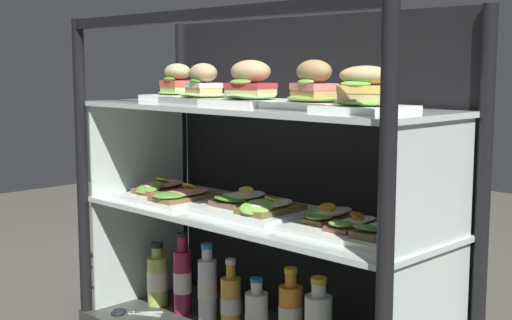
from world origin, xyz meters
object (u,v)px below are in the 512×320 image
open_sandwich_tray_mid_right (256,206)px  juice_bottle_front_second (158,279)px  juice_bottle_front_right_end (230,303)px  juice_bottle_back_center (184,280)px  plated_roll_sandwich_center (178,87)px  open_sandwich_tray_near_right_corner (173,193)px  juice_bottle_back_right (289,318)px  open_sandwich_tray_right_of_center (355,226)px  plated_roll_sandwich_near_right_corner (250,89)px  plated_roll_sandwich_far_left (365,95)px  juice_bottle_front_middle (257,319)px  plated_roll_sandwich_near_left_corner (314,92)px  juice_bottle_tucked_behind (208,288)px  plated_roll_sandwich_left_of_center (203,89)px  kitchen_scissors (125,312)px

open_sandwich_tray_mid_right → juice_bottle_front_second: bearing=-179.4°
juice_bottle_front_right_end → juice_bottle_back_center: bearing=178.2°
plated_roll_sandwich_center → open_sandwich_tray_near_right_corner: (0.06, -0.08, -0.32)m
juice_bottle_front_right_end → juice_bottle_back_right: size_ratio=0.91×
juice_bottle_back_center → juice_bottle_front_right_end: size_ratio=1.18×
plated_roll_sandwich_center → open_sandwich_tray_near_right_corner: 0.34m
plated_roll_sandwich_center → juice_bottle_back_center: bearing=-31.6°
open_sandwich_tray_mid_right → open_sandwich_tray_right_of_center: 0.33m
plated_roll_sandwich_near_right_corner → open_sandwich_tray_mid_right: (0.00, 0.02, -0.32)m
plated_roll_sandwich_far_left → plated_roll_sandwich_near_right_corner: bearing=178.0°
plated_roll_sandwich_near_right_corner → juice_bottle_front_second: bearing=178.0°
juice_bottle_front_right_end → juice_bottle_front_middle: bearing=-8.8°
juice_bottle_front_right_end → juice_bottle_front_middle: juice_bottle_front_right_end is taller
plated_roll_sandwich_near_left_corner → juice_bottle_back_right: size_ratio=0.82×
juice_bottle_back_right → juice_bottle_tucked_behind: bearing=178.6°
plated_roll_sandwich_near_left_corner → open_sandwich_tray_mid_right: (-0.20, -0.00, -0.32)m
open_sandwich_tray_near_right_corner → juice_bottle_front_right_end: (0.23, 0.03, -0.30)m
plated_roll_sandwich_left_of_center → juice_bottle_front_middle: (0.22, -0.01, -0.63)m
plated_roll_sandwich_near_left_corner → juice_bottle_front_middle: plated_roll_sandwich_near_left_corner is taller
plated_roll_sandwich_left_of_center → open_sandwich_tray_near_right_corner: 0.35m
plated_roll_sandwich_left_of_center → juice_bottle_back_center: 0.61m
plated_roll_sandwich_near_right_corner → plated_roll_sandwich_far_left: plated_roll_sandwich_near_right_corner is taller
plated_roll_sandwich_near_right_corner → open_sandwich_tray_right_of_center: (0.34, 0.03, -0.33)m
plated_roll_sandwich_center → juice_bottle_front_middle: plated_roll_sandwich_center is taller
plated_roll_sandwich_near_left_corner → juice_bottle_front_middle: 0.66m
juice_bottle_back_center → juice_bottle_tucked_behind: bearing=-0.0°
juice_bottle_front_right_end → juice_bottle_front_middle: (0.13, -0.02, -0.01)m
juice_bottle_front_right_end → juice_bottle_front_middle: 0.13m
open_sandwich_tray_right_of_center → juice_bottle_tucked_behind: (-0.54, -0.01, -0.28)m
plated_roll_sandwich_center → open_sandwich_tray_mid_right: 0.51m
plated_roll_sandwich_left_of_center → juice_bottle_back_right: 0.69m
plated_roll_sandwich_left_of_center → juice_bottle_front_middle: 0.67m
plated_roll_sandwich_center → plated_roll_sandwich_near_right_corner: (0.40, -0.07, 0.00)m
juice_bottle_front_second → kitchen_scissors: bearing=-91.7°
plated_roll_sandwich_left_of_center → juice_bottle_front_middle: bearing=-1.4°
plated_roll_sandwich_near_left_corner → juice_bottle_tucked_behind: 0.73m
plated_roll_sandwich_near_right_corner → kitchen_scissors: bearing=-166.0°
open_sandwich_tray_right_of_center → juice_bottle_back_right: bearing=-176.2°
plated_roll_sandwich_near_right_corner → juice_bottle_front_middle: plated_roll_sandwich_near_right_corner is taller
juice_bottle_back_center → plated_roll_sandwich_left_of_center: bearing=-9.5°
plated_roll_sandwich_near_right_corner → open_sandwich_tray_right_of_center: plated_roll_sandwich_near_right_corner is taller
plated_roll_sandwich_near_right_corner → plated_roll_sandwich_center: bearing=170.4°
plated_roll_sandwich_left_of_center → open_sandwich_tray_near_right_corner: (-0.13, -0.01, -0.32)m
juice_bottle_front_second → juice_bottle_back_right: juice_bottle_back_right is taller
plated_roll_sandwich_far_left → kitchen_scissors: (-0.84, -0.10, -0.71)m
juice_bottle_front_middle → juice_bottle_back_right: size_ratio=0.81×
plated_roll_sandwich_near_right_corner → juice_bottle_back_right: 0.63m
plated_roll_sandwich_far_left → open_sandwich_tray_mid_right: bearing=175.0°
plated_roll_sandwich_near_left_corner → kitchen_scissors: plated_roll_sandwich_near_left_corner is taller
plated_roll_sandwich_near_left_corner → juice_bottle_back_center: bearing=179.6°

